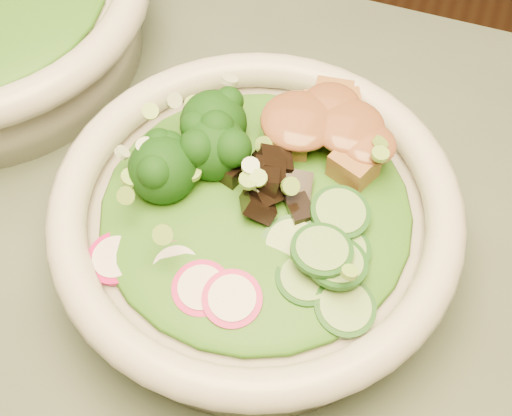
% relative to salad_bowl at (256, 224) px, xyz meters
% --- Properties ---
extents(salad_bowl, '(0.27, 0.27, 0.07)m').
position_rel_salad_bowl_xyz_m(salad_bowl, '(0.00, 0.00, 0.00)').
color(salad_bowl, beige).
rests_on(salad_bowl, dining_table).
extents(lettuce_bed, '(0.20, 0.20, 0.02)m').
position_rel_salad_bowl_xyz_m(lettuce_bed, '(0.00, 0.00, 0.02)').
color(lettuce_bed, '#245A13').
rests_on(lettuce_bed, salad_bowl).
extents(broccoli_florets, '(0.08, 0.07, 0.04)m').
position_rel_salad_bowl_xyz_m(broccoli_florets, '(-0.06, 0.02, 0.04)').
color(broccoli_florets, black).
rests_on(broccoli_florets, salad_bowl).
extents(radish_slices, '(0.11, 0.04, 0.02)m').
position_rel_salad_bowl_xyz_m(radish_slices, '(-0.02, -0.06, 0.02)').
color(radish_slices, '#B40D56').
rests_on(radish_slices, salad_bowl).
extents(cucumber_slices, '(0.07, 0.07, 0.04)m').
position_rel_salad_bowl_xyz_m(cucumber_slices, '(0.06, -0.02, 0.03)').
color(cucumber_slices, '#80B262').
rests_on(cucumber_slices, salad_bowl).
extents(mushroom_heap, '(0.07, 0.07, 0.04)m').
position_rel_salad_bowl_xyz_m(mushroom_heap, '(0.00, 0.01, 0.03)').
color(mushroom_heap, black).
rests_on(mushroom_heap, salad_bowl).
extents(tofu_cubes, '(0.09, 0.06, 0.04)m').
position_rel_salad_bowl_xyz_m(tofu_cubes, '(0.02, 0.06, 0.03)').
color(tofu_cubes, olive).
rests_on(tofu_cubes, salad_bowl).
extents(peanut_sauce, '(0.07, 0.06, 0.02)m').
position_rel_salad_bowl_xyz_m(peanut_sauce, '(0.02, 0.06, 0.05)').
color(peanut_sauce, brown).
rests_on(peanut_sauce, tofu_cubes).
extents(scallion_garnish, '(0.19, 0.19, 0.02)m').
position_rel_salad_bowl_xyz_m(scallion_garnish, '(0.00, 0.00, 0.04)').
color(scallion_garnish, '#73A73B').
rests_on(scallion_garnish, salad_bowl).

